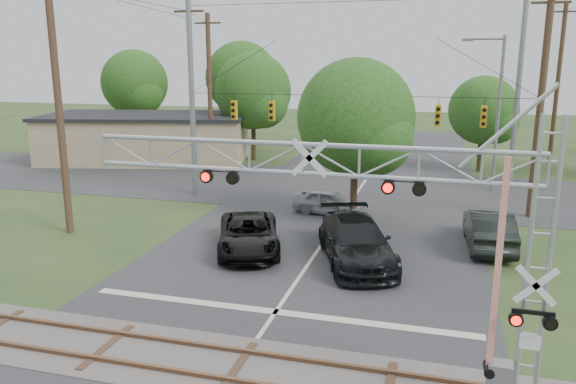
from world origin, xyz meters
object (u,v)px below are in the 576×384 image
(crossing_gantry, at_px, (389,228))
(pickup_black, at_px, (249,234))
(traffic_signal_span, at_px, (368,105))
(streetlight, at_px, (496,106))
(car_dark, at_px, (356,241))
(commercial_building, at_px, (147,137))
(sedan_silver, at_px, (330,202))

(crossing_gantry, distance_m, pickup_black, 12.06)
(traffic_signal_span, height_order, pickup_black, traffic_signal_span)
(pickup_black, bearing_deg, streetlight, 34.25)
(crossing_gantry, relative_size, car_dark, 1.77)
(traffic_signal_span, height_order, commercial_building, traffic_signal_span)
(pickup_black, relative_size, streetlight, 0.58)
(streetlight, bearing_deg, car_dark, -112.13)
(crossing_gantry, distance_m, traffic_signal_span, 18.64)
(traffic_signal_span, bearing_deg, car_dark, -84.36)
(crossing_gantry, distance_m, sedan_silver, 17.08)
(car_dark, bearing_deg, pickup_black, 158.27)
(crossing_gantry, bearing_deg, pickup_black, 125.71)
(pickup_black, height_order, sedan_silver, pickup_black)
(crossing_gantry, height_order, pickup_black, crossing_gantry)
(crossing_gantry, relative_size, traffic_signal_span, 0.57)
(car_dark, distance_m, commercial_building, 27.64)
(crossing_gantry, bearing_deg, car_dark, 102.70)
(pickup_black, relative_size, car_dark, 0.88)
(car_dark, relative_size, commercial_building, 0.35)
(crossing_gantry, relative_size, commercial_building, 0.62)
(crossing_gantry, xyz_separation_m, traffic_signal_span, (-2.98, 18.36, 1.29))
(car_dark, height_order, commercial_building, commercial_building)
(pickup_black, distance_m, commercial_building, 24.38)
(pickup_black, xyz_separation_m, sedan_silver, (2.19, 6.71, -0.09))
(crossing_gantry, relative_size, pickup_black, 2.01)
(sedan_silver, bearing_deg, car_dark, -148.45)
(streetlight, bearing_deg, pickup_black, -125.92)
(car_dark, xyz_separation_m, streetlight, (6.08, 14.95, 4.38))
(pickup_black, distance_m, streetlight, 18.83)
(commercial_building, height_order, streetlight, streetlight)
(traffic_signal_span, bearing_deg, streetlight, 39.71)
(traffic_signal_span, relative_size, commercial_building, 1.10)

